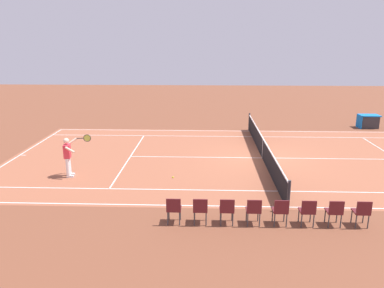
{
  "coord_description": "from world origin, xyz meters",
  "views": [
    {
      "loc": [
        2.76,
        17.24,
        5.47
      ],
      "look_at": [
        3.36,
        0.85,
        0.9
      ],
      "focal_mm": 34.91,
      "sensor_mm": 36.0,
      "label": 1
    }
  ],
  "objects_px": {
    "spectator_chair_5": "(227,209)",
    "spectator_chair_3": "(281,210)",
    "tennis_ball": "(173,177)",
    "spectator_chair_7": "(174,208)",
    "equipment_cart_tarped": "(368,121)",
    "tennis_player_near": "(68,155)",
    "spectator_chair_4": "(254,209)",
    "spectator_chair_6": "(200,209)",
    "spectator_chair_1": "(335,211)",
    "spectator_chair_2": "(308,210)",
    "tennis_net": "(263,148)",
    "spectator_chair_0": "(362,211)"
  },
  "relations": [
    {
      "from": "spectator_chair_6",
      "to": "tennis_ball",
      "type": "bearing_deg",
      "value": -73.37
    },
    {
      "from": "tennis_ball",
      "to": "spectator_chair_6",
      "type": "xyz_separation_m",
      "value": [
        -1.18,
        3.96,
        0.49
      ]
    },
    {
      "from": "spectator_chair_7",
      "to": "spectator_chair_4",
      "type": "bearing_deg",
      "value": 180.0
    },
    {
      "from": "tennis_ball",
      "to": "equipment_cart_tarped",
      "type": "xyz_separation_m",
      "value": [
        -11.8,
        -9.56,
        0.4
      ]
    },
    {
      "from": "spectator_chair_1",
      "to": "spectator_chair_5",
      "type": "xyz_separation_m",
      "value": [
        3.24,
        0.0,
        0.0
      ]
    },
    {
      "from": "spectator_chair_1",
      "to": "spectator_chair_7",
      "type": "relative_size",
      "value": 1.0
    },
    {
      "from": "tennis_ball",
      "to": "spectator_chair_5",
      "type": "distance_m",
      "value": 4.46
    },
    {
      "from": "spectator_chair_5",
      "to": "spectator_chair_7",
      "type": "distance_m",
      "value": 1.62
    },
    {
      "from": "tennis_ball",
      "to": "spectator_chair_2",
      "type": "xyz_separation_m",
      "value": [
        -4.42,
        3.96,
        0.49
      ]
    },
    {
      "from": "spectator_chair_4",
      "to": "spectator_chair_7",
      "type": "height_order",
      "value": "same"
    },
    {
      "from": "spectator_chair_0",
      "to": "spectator_chair_7",
      "type": "bearing_deg",
      "value": 0.0
    },
    {
      "from": "spectator_chair_2",
      "to": "spectator_chair_6",
      "type": "bearing_deg",
      "value": 0.0
    },
    {
      "from": "spectator_chair_3",
      "to": "spectator_chair_7",
      "type": "bearing_deg",
      "value": 0.0
    },
    {
      "from": "spectator_chair_0",
      "to": "spectator_chair_2",
      "type": "relative_size",
      "value": 1.0
    },
    {
      "from": "spectator_chair_4",
      "to": "tennis_net",
      "type": "bearing_deg",
      "value": -100.53
    },
    {
      "from": "tennis_ball",
      "to": "spectator_chair_3",
      "type": "relative_size",
      "value": 0.08
    },
    {
      "from": "spectator_chair_0",
      "to": "spectator_chair_2",
      "type": "bearing_deg",
      "value": 0.0
    },
    {
      "from": "spectator_chair_6",
      "to": "tennis_player_near",
      "type": "bearing_deg",
      "value": -36.08
    },
    {
      "from": "tennis_player_near",
      "to": "spectator_chair_4",
      "type": "relative_size",
      "value": 1.93
    },
    {
      "from": "spectator_chair_2",
      "to": "spectator_chair_7",
      "type": "xyz_separation_m",
      "value": [
        4.05,
        0.0,
        0.0
      ]
    },
    {
      "from": "spectator_chair_5",
      "to": "spectator_chair_7",
      "type": "relative_size",
      "value": 1.0
    },
    {
      "from": "spectator_chair_5",
      "to": "spectator_chair_3",
      "type": "bearing_deg",
      "value": 180.0
    },
    {
      "from": "tennis_ball",
      "to": "spectator_chair_7",
      "type": "distance_m",
      "value": 4.01
    },
    {
      "from": "spectator_chair_7",
      "to": "equipment_cart_tarped",
      "type": "relative_size",
      "value": 0.7
    },
    {
      "from": "spectator_chair_1",
      "to": "tennis_ball",
      "type": "bearing_deg",
      "value": -37.13
    },
    {
      "from": "tennis_net",
      "to": "spectator_chair_7",
      "type": "xyz_separation_m",
      "value": [
        3.7,
        6.82,
        0.03
      ]
    },
    {
      "from": "spectator_chair_2",
      "to": "spectator_chair_4",
      "type": "height_order",
      "value": "same"
    },
    {
      "from": "spectator_chair_6",
      "to": "spectator_chair_7",
      "type": "height_order",
      "value": "same"
    },
    {
      "from": "spectator_chair_3",
      "to": "equipment_cart_tarped",
      "type": "relative_size",
      "value": 0.7
    },
    {
      "from": "spectator_chair_2",
      "to": "spectator_chair_4",
      "type": "bearing_deg",
      "value": 0.0
    },
    {
      "from": "spectator_chair_1",
      "to": "spectator_chair_6",
      "type": "xyz_separation_m",
      "value": [
        4.05,
        0.0,
        0.0
      ]
    },
    {
      "from": "tennis_net",
      "to": "spectator_chair_3",
      "type": "xyz_separation_m",
      "value": [
        0.46,
        6.82,
        0.03
      ]
    },
    {
      "from": "spectator_chair_2",
      "to": "spectator_chair_6",
      "type": "height_order",
      "value": "same"
    },
    {
      "from": "tennis_net",
      "to": "spectator_chair_2",
      "type": "xyz_separation_m",
      "value": [
        -0.35,
        6.82,
        0.03
      ]
    },
    {
      "from": "spectator_chair_6",
      "to": "equipment_cart_tarped",
      "type": "xyz_separation_m",
      "value": [
        -10.62,
        -13.52,
        -0.08
      ]
    },
    {
      "from": "spectator_chair_0",
      "to": "spectator_chair_5",
      "type": "xyz_separation_m",
      "value": [
        4.05,
        0.0,
        0.0
      ]
    },
    {
      "from": "spectator_chair_1",
      "to": "spectator_chair_4",
      "type": "distance_m",
      "value": 2.43
    },
    {
      "from": "equipment_cart_tarped",
      "to": "tennis_net",
      "type": "bearing_deg",
      "value": 40.93
    },
    {
      "from": "spectator_chair_1",
      "to": "spectator_chair_7",
      "type": "height_order",
      "value": "same"
    },
    {
      "from": "spectator_chair_3",
      "to": "spectator_chair_4",
      "type": "xyz_separation_m",
      "value": [
        0.81,
        0.0,
        0.0
      ]
    },
    {
      "from": "tennis_net",
      "to": "spectator_chair_2",
      "type": "relative_size",
      "value": 13.3
    },
    {
      "from": "tennis_net",
      "to": "spectator_chair_2",
      "type": "bearing_deg",
      "value": 92.96
    },
    {
      "from": "tennis_net",
      "to": "spectator_chair_0",
      "type": "relative_size",
      "value": 13.3
    },
    {
      "from": "spectator_chair_0",
      "to": "spectator_chair_4",
      "type": "relative_size",
      "value": 1.0
    },
    {
      "from": "spectator_chair_1",
      "to": "spectator_chair_6",
      "type": "bearing_deg",
      "value": 0.0
    },
    {
      "from": "spectator_chair_5",
      "to": "spectator_chair_1",
      "type": "bearing_deg",
      "value": 180.0
    },
    {
      "from": "tennis_net",
      "to": "spectator_chair_0",
      "type": "distance_m",
      "value": 7.1
    },
    {
      "from": "spectator_chair_2",
      "to": "spectator_chair_5",
      "type": "height_order",
      "value": "same"
    },
    {
      "from": "spectator_chair_7",
      "to": "tennis_net",
      "type": "bearing_deg",
      "value": -118.47
    },
    {
      "from": "spectator_chair_1",
      "to": "tennis_player_near",
      "type": "bearing_deg",
      "value": -22.73
    }
  ]
}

